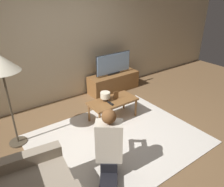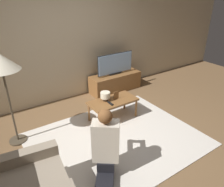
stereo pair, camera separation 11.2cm
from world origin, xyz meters
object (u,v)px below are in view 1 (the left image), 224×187
coffee_table (113,103)px  floor_lamp (1,67)px  tv (113,64)px  person_kneeling (109,146)px  table_lamp (105,96)px

coffee_table → floor_lamp: floor_lamp is taller
tv → coffee_table: tv is taller
tv → person_kneeling: size_ratio=0.95×
coffee_table → table_lamp: (-0.12, 0.07, 0.15)m
table_lamp → floor_lamp: bearing=171.0°
tv → floor_lamp: bearing=-163.2°
coffee_table → person_kneeling: 1.40m
tv → floor_lamp: (-2.46, -0.74, 0.62)m
floor_lamp → person_kneeling: floor_lamp is taller
tv → person_kneeling: person_kneeling is taller
coffee_table → floor_lamp: size_ratio=0.61×
tv → floor_lamp: size_ratio=0.64×
floor_lamp → person_kneeling: bearing=-60.0°
table_lamp → person_kneeling: bearing=-122.2°
tv → coffee_table: (-0.79, -1.06, -0.32)m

